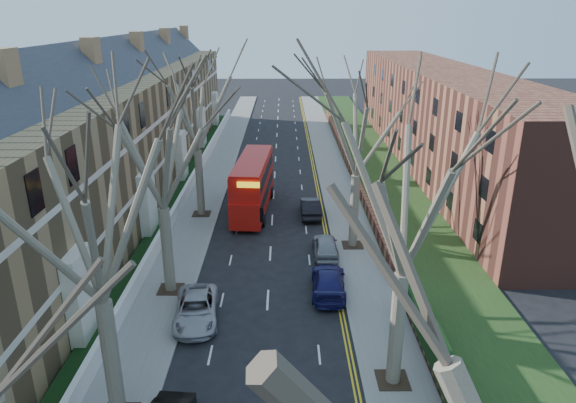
{
  "coord_description": "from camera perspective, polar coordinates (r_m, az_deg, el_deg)",
  "views": [
    {
      "loc": [
        0.95,
        -10.42,
        15.3
      ],
      "look_at": [
        1.2,
        21.68,
        3.5
      ],
      "focal_mm": 32.0,
      "sensor_mm": 36.0,
      "label": 1
    }
  ],
  "objects": [
    {
      "name": "tree_left_far",
      "position": [
        27.91,
        -14.34,
        7.02
      ],
      "size": [
        10.15,
        10.15,
        14.22
      ],
      "color": "brown",
      "rests_on": "ground"
    },
    {
      "name": "car_left_far",
      "position": [
        28.01,
        -10.16,
        -11.67
      ],
      "size": [
        2.64,
        4.96,
        1.33
      ],
      "primitive_type": "imported",
      "rotation": [
        0.0,
        0.0,
        0.1
      ],
      "color": "#A3A2A8",
      "rests_on": "ground"
    },
    {
      "name": "front_wall_left",
      "position": [
        44.77,
        -11.5,
        0.63
      ],
      "size": [
        0.3,
        78.0,
        1.0
      ],
      "color": "white",
      "rests_on": "ground"
    },
    {
      "name": "car_right_far",
      "position": [
        41.04,
        2.53,
        -0.65
      ],
      "size": [
        1.58,
        4.35,
        1.43
      ],
      "primitive_type": "imported",
      "rotation": [
        0.0,
        0.0,
        3.16
      ],
      "color": "black",
      "rests_on": "ground"
    },
    {
      "name": "pavement_left",
      "position": [
        52.18,
        -8.1,
        3.0
      ],
      "size": [
        3.0,
        102.0,
        0.12
      ],
      "primitive_type": "cube",
      "color": "slate",
      "rests_on": "ground"
    },
    {
      "name": "double_decker_bus",
      "position": [
        41.68,
        -3.91,
        1.68
      ],
      "size": [
        3.16,
        10.33,
        4.29
      ],
      "rotation": [
        0.0,
        0.0,
        3.07
      ],
      "color": "#B5130C",
      "rests_on": "ground"
    },
    {
      "name": "pavement_right",
      "position": [
        51.96,
        5.15,
        3.05
      ],
      "size": [
        3.0,
        102.0,
        0.12
      ],
      "primitive_type": "cube",
      "color": "slate",
      "rests_on": "ground"
    },
    {
      "name": "tree_right_mid",
      "position": [
        19.87,
        13.41,
        2.82
      ],
      "size": [
        10.5,
        10.5,
        14.71
      ],
      "color": "brown",
      "rests_on": "ground"
    },
    {
      "name": "tree_left_dist",
      "position": [
        39.41,
        -10.38,
        11.49
      ],
      "size": [
        10.5,
        10.5,
        14.71
      ],
      "color": "brown",
      "rests_on": "ground"
    },
    {
      "name": "tree_left_mid",
      "position": [
        18.62,
        -21.36,
        0.79
      ],
      "size": [
        10.5,
        10.5,
        14.71
      ],
      "color": "brown",
      "rests_on": "ground"
    },
    {
      "name": "grass_verge_right",
      "position": [
        52.56,
        10.05,
        3.12
      ],
      "size": [
        6.0,
        102.0,
        0.06
      ],
      "color": "#1E3814",
      "rests_on": "ground"
    },
    {
      "name": "car_right_mid",
      "position": [
        34.44,
        4.18,
        -4.97
      ],
      "size": [
        1.64,
        4.06,
        1.38
      ],
      "primitive_type": "imported",
      "rotation": [
        0.0,
        0.0,
        3.14
      ],
      "color": "gray",
      "rests_on": "ground"
    },
    {
      "name": "terrace_left",
      "position": [
        44.99,
        -19.5,
        6.49
      ],
      "size": [
        9.7,
        78.0,
        13.6
      ],
      "color": "#93754A",
      "rests_on": "ground"
    },
    {
      "name": "flats_right",
      "position": [
        56.85,
        16.64,
        8.9
      ],
      "size": [
        13.97,
        54.0,
        10.0
      ],
      "color": "brown",
      "rests_on": "ground"
    },
    {
      "name": "tree_right_far",
      "position": [
        33.32,
        7.86,
        9.53
      ],
      "size": [
        10.15,
        10.15,
        14.22
      ],
      "color": "brown",
      "rests_on": "ground"
    },
    {
      "name": "car_right_near",
      "position": [
        30.13,
        4.51,
        -8.87
      ],
      "size": [
        2.21,
        4.87,
        1.39
      ],
      "primitive_type": "imported",
      "rotation": [
        0.0,
        0.0,
        3.09
      ],
      "color": "#181854",
      "rests_on": "ground"
    }
  ]
}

